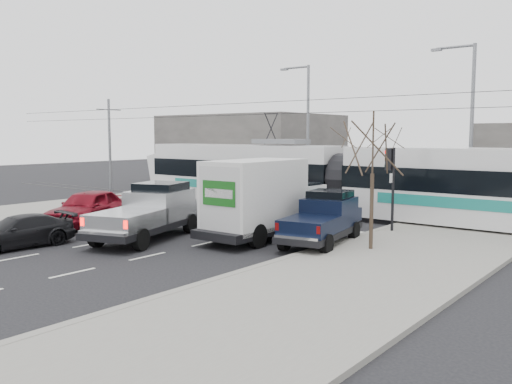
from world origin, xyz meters
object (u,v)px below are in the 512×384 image
Objects in this scene: street_lamp_far at (306,123)px; box_truck at (263,200)px; bare_tree at (373,149)px; green_car at (136,207)px; navy_pickup at (324,218)px; tram at (345,179)px; silver_pickup at (151,211)px; street_lamp_near at (468,119)px; red_car at (88,208)px; dark_car at (18,232)px; traffic_signal at (391,171)px.

street_lamp_far reaches higher than box_truck.
street_lamp_far reaches higher than bare_tree.
street_lamp_far is 14.38m from green_car.
tram is at bearing 103.14° from navy_pickup.
silver_pickup is at bearing -162.46° from navy_pickup.
navy_pickup is (-1.87, -11.24, -4.09)m from street_lamp_near.
red_car is at bearing -164.27° from box_truck.
red_car reaches higher than dark_car.
street_lamp_near reaches higher than navy_pickup.
traffic_signal is (-1.13, 4.00, -1.05)m from bare_tree.
navy_pickup is 11.04m from green_car.
red_car is at bearing 120.56° from dark_car.
navy_pickup reaches higher than red_car.
dark_car is at bearing -111.27° from tram.
dark_car is (-6.16, -7.33, -1.01)m from box_truck.
bare_tree reaches higher than box_truck.
dark_car is (-10.94, -7.58, -3.18)m from bare_tree.
silver_pickup is 7.16m from navy_pickup.
traffic_signal is 0.55× the size of silver_pickup.
green_car is 1.04× the size of dark_car.
street_lamp_far is 16.87m from navy_pickup.
street_lamp_far is (-11.50, 2.00, 0.00)m from street_lamp_near.
street_lamp_near reaches higher than bare_tree.
box_truck is at bearing -130.67° from traffic_signal.
red_car reaches higher than green_car.
street_lamp_near is at bearing 25.94° from red_car.
bare_tree is at bearing -88.58° from street_lamp_near.
silver_pickup reaches higher than navy_pickup.
box_truck is (0.44, -7.57, -0.33)m from tram.
tram reaches higher than bare_tree.
street_lamp_near is (0.84, 7.50, 2.37)m from traffic_signal.
street_lamp_near is at bearing -9.87° from street_lamp_far.
green_car is (-8.41, 0.17, -1.01)m from box_truck.
street_lamp_near is 2.05× the size of green_car.
street_lamp_far reaches higher than tram.
traffic_signal is at bearing 53.79° from dark_car.
bare_tree is at bearing 38.78° from dark_car.
street_lamp_far is at bearing 170.13° from street_lamp_near.
tram is 16.01m from dark_car.
silver_pickup is (-3.27, -10.40, -0.83)m from tram.
navy_pickup reaches higher than green_car.
dark_car is (2.25, -7.50, 0.00)m from green_car.
street_lamp_far is 2.13× the size of dark_car.
silver_pickup is 1.55× the size of dark_car.
green_car is at bearing -95.89° from street_lamp_far.
box_truck is at bearing 19.32° from silver_pickup.
bare_tree is 1.00× the size of red_car.
street_lamp_near is at bearing 40.00° from tram.
box_truck is 1.51× the size of green_car.
dark_car is at bearing -119.17° from street_lamp_near.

